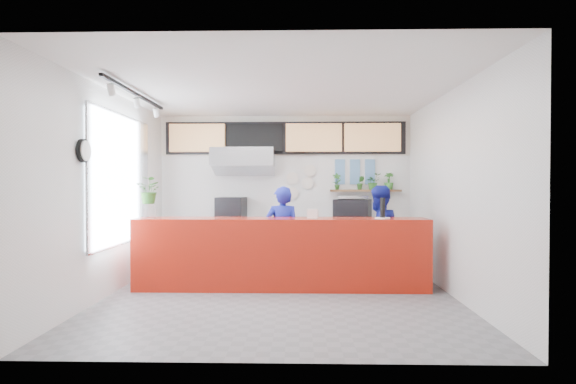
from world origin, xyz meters
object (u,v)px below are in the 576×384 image
at_px(panini_oven, 231,209).
at_px(staff_right, 379,233).
at_px(espresso_machine, 352,210).
at_px(staff_center, 282,234).
at_px(pepper_mill, 383,208).
at_px(service_counter, 281,254).

height_order(panini_oven, staff_right, staff_right).
relative_size(panini_oven, staff_right, 0.33).
distance_m(panini_oven, espresso_machine, 2.37).
xyz_separation_m(staff_center, staff_right, (1.61, 0.09, 0.01)).
height_order(staff_right, pepper_mill, staff_right).
bearing_deg(espresso_machine, panini_oven, -161.87).
bearing_deg(panini_oven, service_counter, -53.81).
distance_m(espresso_machine, staff_center, 1.89).
height_order(espresso_machine, staff_center, staff_center).
bearing_deg(staff_center, espresso_machine, -140.36).
bearing_deg(staff_center, service_counter, 84.74).
bearing_deg(service_counter, staff_right, 19.73).
height_order(espresso_machine, pepper_mill, pepper_mill).
relative_size(panini_oven, espresso_machine, 0.78).
xyz_separation_m(service_counter, staff_center, (-0.00, 0.48, 0.25)).
height_order(staff_center, staff_right, staff_right).
bearing_deg(espresso_machine, staff_center, -116.94).
bearing_deg(staff_right, staff_center, -29.37).
xyz_separation_m(espresso_machine, pepper_mill, (0.23, -1.87, 0.15)).
relative_size(espresso_machine, staff_center, 0.42).
bearing_deg(panini_oven, staff_right, -18.73).
bearing_deg(staff_center, staff_right, 178.03).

